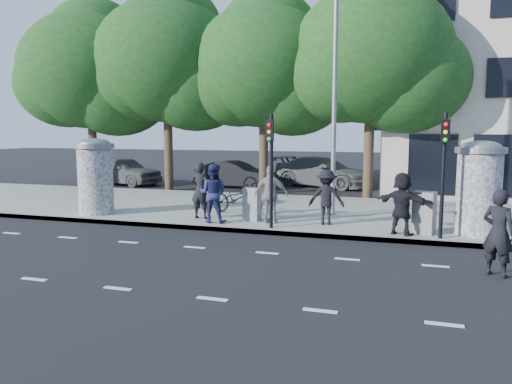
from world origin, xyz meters
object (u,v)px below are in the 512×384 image
(traffic_pole_near, at_px, (271,159))
(ped_f, at_px, (402,204))
(cabinet_left, at_px, (252,204))
(car_mid, at_px, (235,174))
(traffic_pole_far, at_px, (444,162))
(ped_e, at_px, (271,194))
(bicycle, at_px, (237,198))
(ped_a, at_px, (88,190))
(street_lamp, at_px, (335,79))
(ad_column_right, at_px, (479,186))
(car_left, at_px, (123,170))
(ped_d, at_px, (326,197))
(cabinet_right, at_px, (424,213))
(car_right, at_px, (323,172))
(ad_column_left, at_px, (95,174))
(man_road, at_px, (499,233))
(ped_c, at_px, (213,193))
(ped_b, at_px, (200,190))

(traffic_pole_near, xyz_separation_m, ped_f, (3.77, 0.23, -1.20))
(cabinet_left, relative_size, car_mid, 0.25)
(traffic_pole_far, relative_size, ped_e, 1.85)
(bicycle, bearing_deg, ped_a, 115.88)
(traffic_pole_far, relative_size, ped_a, 2.15)
(street_lamp, bearing_deg, cabinet_left, -142.63)
(ad_column_right, distance_m, bicycle, 7.81)
(bicycle, bearing_deg, car_left, 62.72)
(ped_d, bearing_deg, traffic_pole_far, 153.40)
(cabinet_right, distance_m, car_right, 13.10)
(cabinet_right, bearing_deg, ad_column_left, -162.79)
(street_lamp, bearing_deg, traffic_pole_near, -116.23)
(car_left, relative_size, car_right, 0.85)
(traffic_pole_near, relative_size, car_mid, 0.79)
(ad_column_right, relative_size, cabinet_left, 2.45)
(ad_column_right, bearing_deg, man_road, -90.04)
(man_road, bearing_deg, traffic_pole_far, -39.03)
(traffic_pole_far, xyz_separation_m, street_lamp, (-3.40, 2.84, 2.56))
(car_mid, bearing_deg, ped_a, 174.63)
(street_lamp, bearing_deg, car_mid, 129.03)
(ad_column_right, bearing_deg, traffic_pole_far, -137.79)
(traffic_pole_far, bearing_deg, car_right, 113.38)
(ad_column_right, xyz_separation_m, car_right, (-6.47, 11.74, -0.73))
(ped_c, height_order, man_road, ped_c)
(ad_column_right, relative_size, traffic_pole_far, 0.78)
(cabinet_left, bearing_deg, ad_column_left, -169.92)
(ped_b, bearing_deg, car_left, -45.11)
(ped_e, xyz_separation_m, car_right, (-0.44, 11.83, -0.26))
(cabinet_right, xyz_separation_m, car_mid, (-9.42, 10.24, -0.04))
(traffic_pole_near, relative_size, ped_a, 2.15)
(ad_column_left, relative_size, cabinet_right, 2.19)
(traffic_pole_near, height_order, man_road, traffic_pole_near)
(traffic_pole_near, bearing_deg, man_road, -25.82)
(street_lamp, height_order, ped_a, street_lamp)
(ped_c, bearing_deg, ped_f, 174.82)
(ped_a, height_order, cabinet_right, ped_a)
(ad_column_left, height_order, cabinet_right, ad_column_left)
(ad_column_left, distance_m, man_road, 12.90)
(ad_column_left, bearing_deg, traffic_pole_near, -6.11)
(ad_column_left, bearing_deg, cabinet_right, -0.79)
(street_lamp, height_order, man_road, street_lamp)
(cabinet_left, bearing_deg, ped_a, -172.24)
(traffic_pole_far, xyz_separation_m, ped_f, (-1.03, 0.23, -1.20))
(man_road, bearing_deg, ad_column_left, 15.58)
(car_right, bearing_deg, ped_d, -148.00)
(ped_f, bearing_deg, car_mid, -27.47)
(traffic_pole_near, xyz_separation_m, cabinet_right, (4.37, 0.56, -1.47))
(traffic_pole_near, relative_size, ped_b, 1.81)
(street_lamp, height_order, ped_d, street_lamp)
(ped_d, height_order, ped_f, ped_f)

